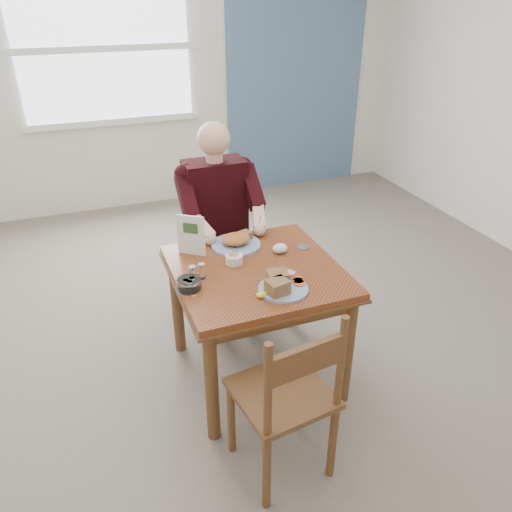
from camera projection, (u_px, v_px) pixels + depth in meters
name	position (u px, v px, depth m)	size (l,w,h in m)	color
floor	(256.00, 371.00, 3.12)	(6.00, 6.00, 0.00)	#696055
wall_back	(149.00, 68.00, 4.91)	(5.50, 5.50, 0.00)	white
accent_panel	(297.00, 61.00, 5.39)	(1.60, 0.02, 2.80)	slate
lemon_wedge	(262.00, 295.00, 2.50)	(0.06, 0.04, 0.03)	#F2FA34
napkin	(280.00, 248.00, 2.91)	(0.09, 0.07, 0.06)	white
metal_dish	(303.00, 247.00, 2.97)	(0.08, 0.08, 0.01)	silver
window	(104.00, 49.00, 4.66)	(1.72, 0.04, 1.42)	white
table	(256.00, 285.00, 2.82)	(0.92, 0.92, 0.75)	brown
chair_far	(217.00, 249.00, 3.55)	(0.42, 0.42, 0.95)	brown
chair_near	(287.00, 397.00, 2.27)	(0.47, 0.47, 0.95)	brown
diner	(219.00, 210.00, 3.32)	(0.53, 0.56, 1.39)	gray
near_plate	(281.00, 285.00, 2.55)	(0.28, 0.28, 0.09)	white
far_plate	(236.00, 241.00, 2.99)	(0.38, 0.38, 0.08)	white
caddy	(234.00, 259.00, 2.80)	(0.11, 0.11, 0.07)	white
shakers	(197.00, 272.00, 2.64)	(0.10, 0.05, 0.09)	white
creamer	(189.00, 284.00, 2.56)	(0.13, 0.13, 0.06)	white
menu	(191.00, 235.00, 2.85)	(0.14, 0.11, 0.24)	white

